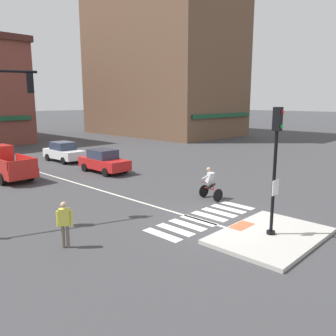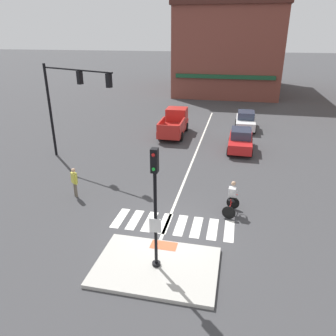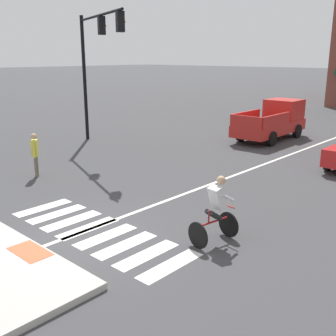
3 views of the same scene
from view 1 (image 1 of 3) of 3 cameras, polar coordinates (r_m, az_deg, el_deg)
ground_plane at (r=15.17m, az=7.63°, el=-8.66°), size 300.00×300.00×0.00m
traffic_island at (r=13.89m, az=16.46°, el=-10.60°), size 4.68×3.22×0.15m
tactile_pad_front at (r=14.43m, az=11.98°, el=-9.22°), size 1.10×0.60×0.01m
signal_pole at (r=13.12m, az=17.19°, el=1.31°), size 0.44×0.38×4.71m
crosswalk_stripe_a at (r=13.63m, az=-0.97°, el=-10.88°), size 0.44×1.80×0.01m
crosswalk_stripe_b at (r=14.13m, az=1.19°, el=-10.06°), size 0.44×1.80×0.01m
crosswalk_stripe_c at (r=14.66m, az=3.20°, el=-9.28°), size 0.44×1.80×0.01m
crosswalk_stripe_d at (r=15.21m, az=5.05°, el=-8.54°), size 0.44×1.80×0.01m
crosswalk_stripe_e at (r=15.77m, az=6.77°, el=-7.85°), size 0.44×1.80×0.01m
crosswalk_stripe_f at (r=16.35m, az=8.37°, el=-7.20°), size 0.44×1.80×0.01m
crosswalk_stripe_g at (r=16.94m, az=9.85°, el=-6.59°), size 0.44×1.80×0.01m
crosswalk_stripe_h at (r=17.54m, az=11.22°, el=-6.02°), size 0.44×1.80×0.01m
lane_centre_line at (r=22.13m, az=-14.26°, el=-2.57°), size 0.14×28.00×0.01m
building_corner_right at (r=54.02m, az=-0.86°, el=17.09°), size 14.43×22.39×21.46m
car_white_eastbound_distant at (r=30.60m, az=-16.73°, el=2.56°), size 1.86×4.11×1.64m
car_red_eastbound_far at (r=25.26m, az=-10.47°, el=1.13°), size 1.88×4.12×1.64m
pickup_truck_red_westbound_distant at (r=25.33m, az=-25.42°, el=0.64°), size 2.12×5.13×2.08m
cyclist at (r=18.21m, az=6.92°, el=-2.42°), size 0.83×1.18×1.68m
pedestrian_at_curb_left at (r=12.71m, az=-16.60°, el=-8.30°), size 0.45×0.39×1.67m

